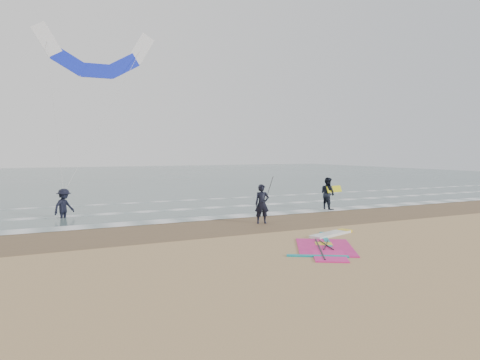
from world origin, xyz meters
name	(u,v)px	position (x,y,z in m)	size (l,w,h in m)	color
ground	(335,247)	(0.00, 0.00, 0.00)	(120.00, 120.00, 0.00)	tan
sea_water	(117,177)	(0.00, 48.00, 0.01)	(120.00, 80.00, 0.02)	#47605E
wet_sand_band	(258,223)	(0.00, 6.00, 0.00)	(120.00, 5.00, 0.01)	brown
foam_waterline	(223,211)	(0.00, 10.44, 0.03)	(120.00, 9.15, 0.02)	white
windsurf_rig	(328,243)	(0.12, 0.56, 0.03)	(4.80, 4.55, 0.12)	white
person_standing	(262,204)	(0.06, 5.71, 0.95)	(0.69, 0.46, 1.90)	black
person_walking	(328,194)	(5.95, 8.38, 0.97)	(0.94, 0.73, 1.94)	black
person_wading	(64,200)	(-8.54, 11.47, 0.95)	(1.23, 0.71, 1.91)	black
held_pole	(267,195)	(0.36, 5.71, 1.40)	(0.17, 0.86, 1.82)	black
carried_kiteboard	(334,189)	(6.35, 8.28, 1.23)	(1.30, 0.51, 0.39)	yellow
surf_kite	(96,58)	(-6.34, 14.96, 9.12)	(7.09, 3.57, 9.64)	white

